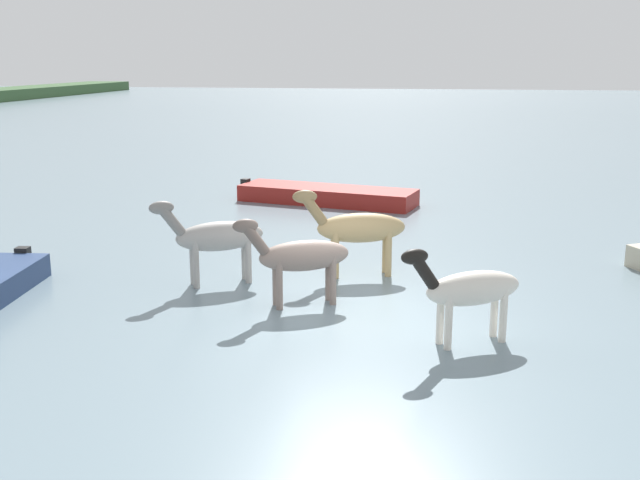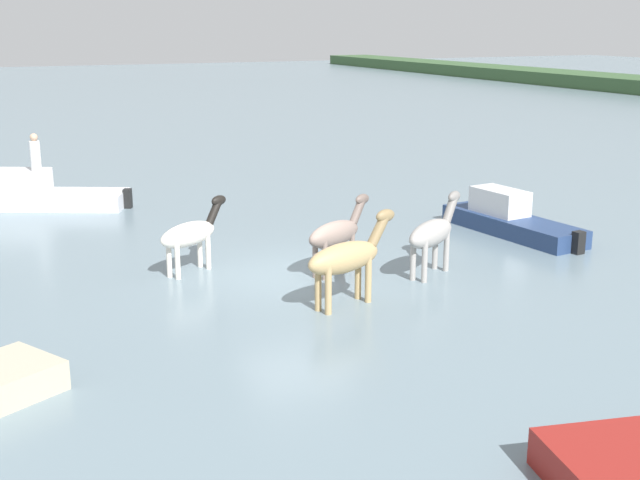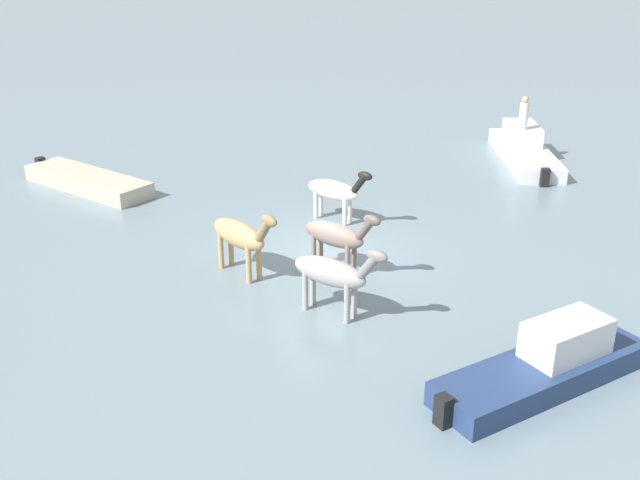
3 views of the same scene
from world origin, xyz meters
name	(u,v)px [view 2 (image 2 of 3)]	position (x,y,z in m)	size (l,w,h in m)	color
ground_plane	(295,276)	(0.00, 0.00, 0.00)	(205.40, 205.40, 0.00)	slate
horse_dark_mare	(336,234)	(0.17, 0.99, 0.96)	(1.32, 2.15, 1.74)	gray
horse_chestnut_trailing	(190,234)	(-1.31, -2.11, 0.93)	(1.37, 2.06, 1.69)	silver
horse_gray_outer	(347,257)	(2.36, 0.18, 1.05)	(1.10, 2.44, 1.90)	tan
horse_lead	(432,233)	(1.24, 2.97, 1.01)	(1.51, 2.21, 1.83)	#9E9993
boat_launch_far	(35,197)	(-10.32, -4.69, 0.33)	(3.88, 5.69, 1.37)	silver
boat_motor_center	(510,222)	(-1.19, 7.09, 0.31)	(4.85, 1.78, 1.34)	navy
person_spotter_bow	(35,154)	(-10.04, -4.59, 1.77)	(0.32, 0.32, 1.19)	silver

